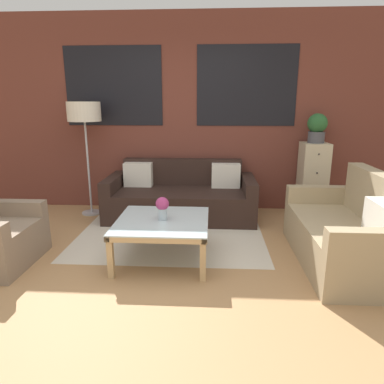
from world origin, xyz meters
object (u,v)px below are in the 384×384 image
(settee_vintage, at_px, (347,234))
(potted_plant, at_px, (317,127))
(couch_dark, at_px, (181,198))
(drawer_cabinet, at_px, (312,179))
(coffee_table, at_px, (162,226))
(floor_lamp, at_px, (84,116))
(flower_vase, at_px, (162,207))

(settee_vintage, relative_size, potted_plant, 3.92)
(couch_dark, xyz_separation_m, settee_vintage, (1.78, -1.36, 0.03))
(couch_dark, relative_size, drawer_cabinet, 1.97)
(coffee_table, height_order, potted_plant, potted_plant)
(coffee_table, distance_m, drawer_cabinet, 2.51)
(settee_vintage, distance_m, floor_lamp, 3.59)
(coffee_table, bearing_deg, settee_vintage, 0.62)
(couch_dark, xyz_separation_m, drawer_cabinet, (1.86, 0.22, 0.24))
(couch_dark, relative_size, flower_vase, 8.63)
(floor_lamp, bearing_deg, settee_vintage, -24.60)
(drawer_cabinet, bearing_deg, flower_vase, -140.27)
(settee_vintage, distance_m, coffee_table, 1.85)
(couch_dark, bearing_deg, flower_vase, -92.56)
(couch_dark, xyz_separation_m, floor_lamp, (-1.32, 0.07, 1.12))
(couch_dark, relative_size, potted_plant, 5.09)
(settee_vintage, relative_size, drawer_cabinet, 1.52)
(coffee_table, xyz_separation_m, floor_lamp, (-1.26, 1.44, 1.03))
(coffee_table, relative_size, potted_plant, 2.30)
(settee_vintage, bearing_deg, potted_plant, 87.17)
(drawer_cabinet, xyz_separation_m, potted_plant, (-0.00, 0.00, 0.73))
(drawer_cabinet, height_order, flower_vase, drawer_cabinet)
(drawer_cabinet, relative_size, potted_plant, 2.58)
(settee_vintage, distance_m, drawer_cabinet, 1.59)
(couch_dark, xyz_separation_m, coffee_table, (-0.06, -1.38, 0.09))
(floor_lamp, height_order, flower_vase, floor_lamp)
(coffee_table, bearing_deg, floor_lamp, 131.12)
(settee_vintage, distance_m, flower_vase, 1.86)
(floor_lamp, relative_size, potted_plant, 3.96)
(settee_vintage, bearing_deg, flower_vase, -179.35)
(couch_dark, distance_m, drawer_cabinet, 1.89)
(potted_plant, height_order, flower_vase, potted_plant)
(coffee_table, xyz_separation_m, drawer_cabinet, (1.93, 1.60, 0.15))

